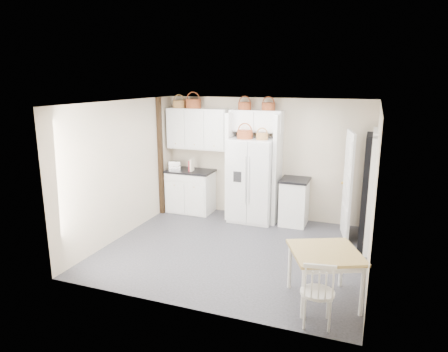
% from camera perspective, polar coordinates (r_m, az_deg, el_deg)
% --- Properties ---
extents(floor, '(4.50, 4.50, 0.00)m').
position_cam_1_polar(floor, '(7.28, 1.43, -10.46)').
color(floor, '#29282A').
rests_on(floor, ground).
extents(ceiling, '(4.50, 4.50, 0.00)m').
position_cam_1_polar(ceiling, '(6.66, 1.57, 10.43)').
color(ceiling, white).
rests_on(ceiling, wall_back).
extents(wall_back, '(4.50, 0.00, 4.50)m').
position_cam_1_polar(wall_back, '(8.72, 5.80, 2.52)').
color(wall_back, '#B4AE95').
rests_on(wall_back, floor).
extents(wall_left, '(0.00, 4.00, 4.00)m').
position_cam_1_polar(wall_left, '(7.86, -14.20, 0.93)').
color(wall_left, '#B4AE95').
rests_on(wall_left, floor).
extents(wall_right, '(0.00, 4.00, 4.00)m').
position_cam_1_polar(wall_right, '(6.50, 20.60, -2.15)').
color(wall_right, '#B4AE95').
rests_on(wall_right, floor).
extents(refrigerator, '(0.92, 0.74, 1.78)m').
position_cam_1_polar(refrigerator, '(8.50, 4.11, -0.57)').
color(refrigerator, silver).
rests_on(refrigerator, floor).
extents(base_cab_left, '(1.01, 0.64, 0.93)m').
position_cam_1_polar(base_cab_left, '(9.19, -4.76, -2.23)').
color(base_cab_left, white).
rests_on(base_cab_left, floor).
extents(base_cab_right, '(0.53, 0.64, 0.94)m').
position_cam_1_polar(base_cab_right, '(8.49, 10.01, -3.74)').
color(base_cab_right, white).
rests_on(base_cab_right, floor).
extents(dining_table, '(1.17, 1.17, 0.74)m').
position_cam_1_polar(dining_table, '(5.75, 14.08, -13.70)').
color(dining_table, brown).
rests_on(dining_table, floor).
extents(windsor_chair, '(0.48, 0.45, 0.86)m').
position_cam_1_polar(windsor_chair, '(5.22, 13.21, -15.89)').
color(windsor_chair, white).
rests_on(windsor_chair, floor).
extents(counter_left, '(1.05, 0.68, 0.04)m').
position_cam_1_polar(counter_left, '(9.07, -4.82, 0.74)').
color(counter_left, black).
rests_on(counter_left, base_cab_left).
extents(counter_right, '(0.57, 0.68, 0.04)m').
position_cam_1_polar(counter_right, '(8.36, 10.14, -0.54)').
color(counter_right, black).
rests_on(counter_right, base_cab_right).
extents(toaster, '(0.30, 0.22, 0.18)m').
position_cam_1_polar(toaster, '(9.19, -6.99, 1.57)').
color(toaster, silver).
rests_on(toaster, counter_left).
extents(cookbook_red, '(0.06, 0.16, 0.24)m').
position_cam_1_polar(cookbook_red, '(8.96, -4.86, 1.48)').
color(cookbook_red, red).
rests_on(cookbook_red, counter_left).
extents(cookbook_cream, '(0.05, 0.18, 0.27)m').
position_cam_1_polar(cookbook_cream, '(8.93, -4.60, 1.56)').
color(cookbook_cream, '#F2E3C3').
rests_on(cookbook_cream, counter_left).
extents(basket_upper_a, '(0.29, 0.29, 0.17)m').
position_cam_1_polar(basket_upper_a, '(9.11, -6.43, 10.16)').
color(basket_upper_a, '#955430').
rests_on(basket_upper_a, upper_cabinet).
extents(basket_upper_b, '(0.35, 0.35, 0.20)m').
position_cam_1_polar(basket_upper_b, '(8.96, -4.41, 10.27)').
color(basket_upper_b, brown).
rests_on(basket_upper_b, upper_cabinet).
extents(basket_bridge_a, '(0.28, 0.28, 0.16)m').
position_cam_1_polar(basket_bridge_a, '(8.53, 2.97, 9.97)').
color(basket_bridge_a, brown).
rests_on(basket_bridge_a, bridge_cabinet).
extents(basket_bridge_b, '(0.28, 0.28, 0.16)m').
position_cam_1_polar(basket_bridge_b, '(8.39, 6.36, 9.84)').
color(basket_bridge_b, brown).
rests_on(basket_bridge_b, bridge_cabinet).
extents(basket_fridge_a, '(0.33, 0.33, 0.17)m').
position_cam_1_polar(basket_fridge_a, '(8.27, 3.00, 5.95)').
color(basket_fridge_a, brown).
rests_on(basket_fridge_a, refrigerator).
extents(basket_fridge_b, '(0.24, 0.24, 0.13)m').
position_cam_1_polar(basket_fridge_b, '(8.17, 5.46, 5.66)').
color(basket_fridge_b, '#955430').
rests_on(basket_fridge_b, refrigerator).
extents(upper_cabinet, '(1.40, 0.34, 0.90)m').
position_cam_1_polar(upper_cabinet, '(8.97, -3.76, 6.74)').
color(upper_cabinet, white).
rests_on(upper_cabinet, wall_back).
extents(bridge_cabinet, '(1.12, 0.34, 0.45)m').
position_cam_1_polar(bridge_cabinet, '(8.48, 4.65, 7.86)').
color(bridge_cabinet, white).
rests_on(bridge_cabinet, wall_back).
extents(fridge_panel_left, '(0.08, 0.60, 2.30)m').
position_cam_1_polar(fridge_panel_left, '(8.66, 1.04, 1.49)').
color(fridge_panel_left, white).
rests_on(fridge_panel_left, floor).
extents(fridge_panel_right, '(0.08, 0.60, 2.30)m').
position_cam_1_polar(fridge_panel_right, '(8.38, 7.63, 0.96)').
color(fridge_panel_right, white).
rests_on(fridge_panel_right, floor).
extents(trim_post, '(0.09, 0.09, 2.60)m').
position_cam_1_polar(trim_post, '(8.95, -9.06, 2.70)').
color(trim_post, black).
rests_on(trim_post, floor).
extents(doorway_void, '(0.18, 0.85, 2.05)m').
position_cam_1_polar(doorway_void, '(7.54, 19.81, -2.15)').
color(doorway_void, black).
rests_on(doorway_void, floor).
extents(door_slab, '(0.21, 0.79, 2.05)m').
position_cam_1_polar(door_slab, '(7.87, 17.25, -1.31)').
color(door_slab, white).
rests_on(door_slab, floor).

